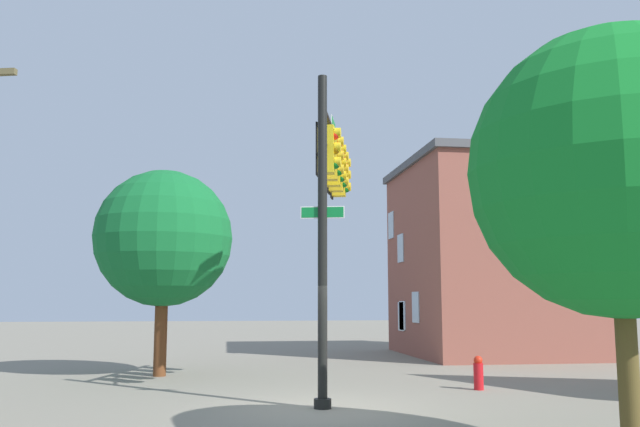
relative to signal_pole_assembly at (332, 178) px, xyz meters
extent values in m
plane|color=gray|center=(-1.85, 0.51, -5.15)|extent=(120.00, 120.00, 0.00)
cylinder|color=black|center=(-1.85, 0.51, -1.62)|extent=(0.20, 0.20, 7.07)
cylinder|color=black|center=(-1.85, 0.51, -5.05)|extent=(0.36, 0.36, 0.20)
cylinder|color=black|center=(0.37, -0.07, 1.20)|extent=(4.46, 1.29, 0.14)
cylinder|color=black|center=(-0.85, 0.25, 0.70)|extent=(2.05, 0.60, 1.07)
cube|color=yellow|center=(-1.04, 0.30, 0.45)|extent=(0.40, 0.43, 1.10)
cube|color=black|center=(-0.99, 0.49, 0.45)|extent=(0.43, 0.16, 1.22)
sphere|color=#FF2018|center=(-1.10, 0.11, 0.79)|extent=(0.22, 0.22, 0.22)
cylinder|color=yellow|center=(-1.11, 0.05, 0.84)|extent=(0.26, 0.20, 0.23)
sphere|color=#855607|center=(-1.10, 0.11, 0.45)|extent=(0.22, 0.22, 0.22)
cylinder|color=yellow|center=(-1.11, 0.05, 0.50)|extent=(0.26, 0.20, 0.23)
sphere|color=#0B621E|center=(-1.10, 0.11, 0.11)|extent=(0.22, 0.22, 0.22)
cylinder|color=yellow|center=(-1.11, 0.05, 0.16)|extent=(0.26, 0.20, 0.23)
cube|color=yellow|center=(-0.24, 0.09, 0.45)|extent=(0.39, 0.42, 1.10)
cube|color=black|center=(-0.19, 0.28, 0.45)|extent=(0.44, 0.14, 1.22)
sphere|color=#FF2018|center=(-0.28, -0.10, 0.79)|extent=(0.22, 0.22, 0.22)
cylinder|color=yellow|center=(-0.30, -0.16, 0.84)|extent=(0.26, 0.19, 0.23)
sphere|color=#855607|center=(-0.28, -0.10, 0.45)|extent=(0.22, 0.22, 0.22)
cylinder|color=yellow|center=(-0.30, -0.16, 0.50)|extent=(0.26, 0.19, 0.23)
sphere|color=#0B621E|center=(-0.28, -0.10, 0.11)|extent=(0.22, 0.22, 0.22)
cylinder|color=yellow|center=(-0.30, -0.16, 0.16)|extent=(0.26, 0.19, 0.23)
cube|color=yellow|center=(0.57, -0.12, 0.45)|extent=(0.40, 0.43, 1.10)
cube|color=black|center=(0.61, 0.08, 0.45)|extent=(0.44, 0.14, 1.22)
sphere|color=#FF2018|center=(0.52, -0.31, 0.79)|extent=(0.22, 0.22, 0.22)
cylinder|color=yellow|center=(0.51, -0.37, 0.84)|extent=(0.26, 0.19, 0.23)
sphere|color=#855607|center=(0.52, -0.31, 0.45)|extent=(0.22, 0.22, 0.22)
cylinder|color=yellow|center=(0.51, -0.37, 0.50)|extent=(0.26, 0.19, 0.23)
sphere|color=#0B621E|center=(0.52, -0.31, 0.11)|extent=(0.22, 0.22, 0.22)
cylinder|color=yellow|center=(0.51, -0.37, 0.16)|extent=(0.26, 0.19, 0.23)
cube|color=yellow|center=(1.37, -0.33, 0.45)|extent=(0.41, 0.44, 1.10)
cube|color=black|center=(1.43, -0.14, 0.45)|extent=(0.43, 0.16, 1.22)
sphere|color=#FF2018|center=(1.31, -0.52, 0.79)|extent=(0.22, 0.22, 0.22)
cylinder|color=yellow|center=(1.30, -0.58, 0.84)|extent=(0.26, 0.20, 0.23)
sphere|color=#855607|center=(1.31, -0.52, 0.45)|extent=(0.22, 0.22, 0.22)
cylinder|color=yellow|center=(1.30, -0.58, 0.50)|extent=(0.26, 0.20, 0.23)
sphere|color=#0B621E|center=(1.31, -0.52, 0.11)|extent=(0.22, 0.22, 0.22)
cylinder|color=yellow|center=(1.30, -0.58, 0.16)|extent=(0.26, 0.20, 0.23)
cube|color=yellow|center=(2.18, -0.54, 0.45)|extent=(0.40, 0.43, 1.10)
cube|color=black|center=(2.23, -0.34, 0.45)|extent=(0.43, 0.16, 1.22)
sphere|color=#FF2018|center=(2.12, -0.73, 0.79)|extent=(0.22, 0.22, 0.22)
cylinder|color=yellow|center=(2.11, -0.79, 0.84)|extent=(0.26, 0.20, 0.23)
sphere|color=#855607|center=(2.12, -0.73, 0.45)|extent=(0.22, 0.22, 0.22)
cylinder|color=yellow|center=(2.11, -0.79, 0.50)|extent=(0.26, 0.20, 0.23)
sphere|color=#0B621E|center=(2.12, -0.73, 0.11)|extent=(0.22, 0.22, 0.22)
cylinder|color=yellow|center=(2.11, -0.79, 0.16)|extent=(0.26, 0.20, 0.23)
cube|color=white|center=(0.59, -0.12, 1.50)|extent=(0.91, 0.26, 0.26)
cube|color=#0E7525|center=(0.59, -0.12, 1.50)|extent=(0.88, 0.26, 0.22)
cube|color=white|center=(-1.85, 0.51, -1.10)|extent=(0.26, 0.91, 0.26)
cube|color=#0E7330|center=(-1.85, 0.51, -1.10)|extent=(0.26, 0.88, 0.22)
cylinder|color=red|center=(0.45, -3.74, -4.83)|extent=(0.24, 0.24, 0.65)
sphere|color=red|center=(0.45, -3.74, -4.43)|extent=(0.22, 0.22, 0.22)
cylinder|color=red|center=(0.60, -3.74, -4.80)|extent=(0.12, 0.10, 0.10)
cylinder|color=brown|center=(4.62, 4.39, -3.99)|extent=(0.37, 0.37, 2.32)
sphere|color=#13622C|center=(4.62, 4.39, -1.09)|extent=(4.10, 4.10, 4.10)
cylinder|color=#4F411E|center=(-7.20, -2.88, -4.03)|extent=(0.28, 0.28, 2.24)
sphere|color=#137626|center=(-7.20, -2.88, -1.16)|extent=(4.11, 4.11, 4.11)
cube|color=brown|center=(10.37, -8.45, -1.34)|extent=(7.62, 7.15, 7.62)
cube|color=#4A4A4E|center=(10.37, -8.45, 2.61)|extent=(7.92, 7.45, 0.30)
cube|color=#A5B7C6|center=(11.89, -4.85, -3.62)|extent=(0.90, 0.04, 1.20)
cube|color=#A5B7C6|center=(11.68, -4.85, -3.58)|extent=(0.90, 0.04, 1.20)
cube|color=#A5B7C6|center=(9.68, -4.85, -3.21)|extent=(0.90, 0.04, 1.20)
cube|color=#A5B7C6|center=(13.39, -4.85, 0.43)|extent=(0.90, 0.04, 1.20)
cube|color=#A5B7C6|center=(11.81, -4.85, -0.74)|extent=(0.90, 0.04, 1.20)
camera|label=1|loc=(-15.67, 2.52, -2.96)|focal=37.22mm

